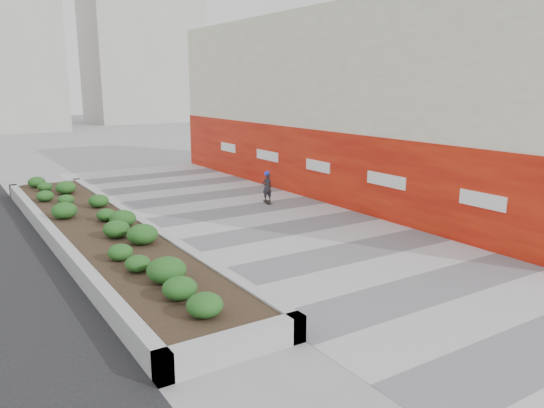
{
  "coord_description": "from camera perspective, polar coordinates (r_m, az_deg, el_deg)",
  "views": [
    {
      "loc": [
        -9.64,
        -9.55,
        4.87
      ],
      "look_at": [
        -0.64,
        4.44,
        1.1
      ],
      "focal_mm": 35.0,
      "sensor_mm": 36.0,
      "label": 1
    }
  ],
  "objects": [
    {
      "name": "walkway",
      "position": [
        16.55,
        4.6,
        -4.36
      ],
      "size": [
        8.0,
        36.0,
        0.01
      ],
      "primitive_type": "cube",
      "color": "#A8A8AD",
      "rests_on": "ground"
    },
    {
      "name": "ground",
      "position": [
        14.41,
        11.89,
        -7.27
      ],
      "size": [
        160.0,
        160.0,
        0.0
      ],
      "primitive_type": "plane",
      "color": "gray",
      "rests_on": "ground"
    },
    {
      "name": "distant_bldg_north_r",
      "position": [
        74.12,
        -13.85,
        17.95
      ],
      "size": [
        14.0,
        10.0,
        24.0
      ],
      "primitive_type": "cube",
      "color": "#ADAAA3",
      "rests_on": "ground"
    },
    {
      "name": "planter",
      "position": [
        17.63,
        -18.08,
        -2.5
      ],
      "size": [
        3.0,
        18.0,
        0.9
      ],
      "color": "#9E9EA0",
      "rests_on": "ground"
    },
    {
      "name": "manhole_cover",
      "position": [
        16.85,
        5.96,
        -4.09
      ],
      "size": [
        0.44,
        0.44,
        0.01
      ],
      "primitive_type": "cylinder",
      "color": "#595654",
      "rests_on": "ground"
    },
    {
      "name": "building",
      "position": [
        24.9,
        9.31,
        10.55
      ],
      "size": [
        6.04,
        24.08,
        8.0
      ],
      "color": "beige",
      "rests_on": "ground"
    },
    {
      "name": "skateboarder",
      "position": [
        22.03,
        -0.53,
        1.85
      ],
      "size": [
        0.45,
        0.74,
        1.37
      ],
      "rotation": [
        0.0,
        0.0,
        -0.35
      ],
      "color": "beige",
      "rests_on": "ground"
    }
  ]
}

